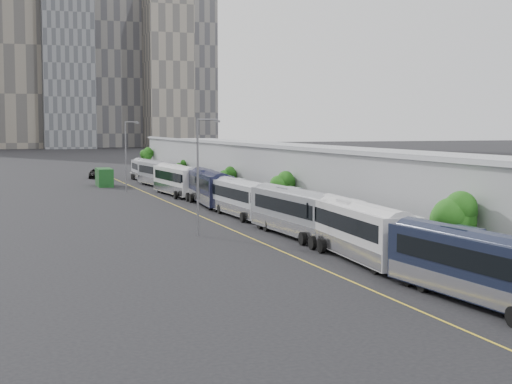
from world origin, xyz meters
name	(u,v)px	position (x,y,z in m)	size (l,w,h in m)	color
sidewalk	(331,222)	(9.00, 55.00, 0.06)	(10.00, 170.00, 0.12)	gray
lane_line	(226,227)	(-1.50, 55.00, 0.01)	(0.12, 160.00, 0.02)	gold
depot	(369,185)	(12.99, 55.00, 3.51)	(12.45, 160.40, 7.20)	gray
skyline	(36,24)	(-2.90, 324.16, 50.85)	(145.00, 64.00, 120.00)	slate
bus_1	(479,273)	(2.26, 21.32, 1.62)	(3.69, 13.31, 3.84)	black
bus_2	(360,236)	(2.32, 35.27, 1.70)	(3.73, 13.93, 4.03)	silver
bus_3	(296,216)	(2.41, 47.66, 1.69)	(3.34, 13.81, 4.01)	slate
bus_4	(241,201)	(2.29, 62.50, 1.60)	(3.05, 13.06, 3.80)	#ACB0B7
bus_5	(210,190)	(2.38, 74.70, 1.72)	(3.83, 14.13, 4.08)	black
bus_6	(177,183)	(1.60, 88.20, 1.71)	(3.69, 13.98, 4.04)	silver
bus_7	(158,176)	(2.31, 104.12, 1.65)	(3.99, 13.53, 3.90)	gray
bus_8	(144,172)	(2.51, 116.89, 1.53)	(2.82, 12.43, 3.62)	#B6B7C1
tree_1	(453,214)	(5.34, 28.55, 3.81)	(2.91, 2.91, 5.28)	black
tree_2	(282,184)	(5.63, 59.52, 3.44)	(2.35, 2.35, 4.63)	black
tree_3	(227,177)	(5.86, 79.31, 2.99)	(1.88, 1.88, 3.95)	black
tree_4	(181,167)	(6.19, 105.46, 2.79)	(1.22, 1.22, 3.47)	black
tree_5	(146,154)	(5.72, 131.57, 3.92)	(2.15, 2.15, 5.02)	black
street_lamp_near	(200,169)	(-5.12, 50.57, 5.64)	(2.04, 0.22, 9.88)	#59595E
street_lamp_far	(127,152)	(-3.82, 95.61, 5.63)	(2.04, 0.22, 9.85)	#59595E
shipping_container	(104,177)	(-5.40, 107.36, 1.37)	(2.20, 5.97, 2.73)	#123B16
suv	(97,173)	(-4.05, 126.31, 0.84)	(2.78, 6.02, 1.67)	black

